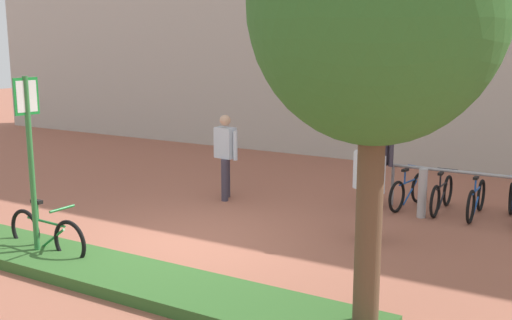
# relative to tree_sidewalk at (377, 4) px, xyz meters

# --- Properties ---
(ground_plane) EXTENTS (60.00, 60.00, 0.00)m
(ground_plane) POSITION_rel_tree_sidewalk_xyz_m (-3.51, 1.57, -3.51)
(ground_plane) COLOR #9E5B47
(planter_strip) EXTENTS (7.00, 1.10, 0.16)m
(planter_strip) POSITION_rel_tree_sidewalk_xyz_m (-3.20, -0.18, -3.43)
(planter_strip) COLOR #336028
(planter_strip) RESTS_ON ground
(tree_sidewalk) EXTENTS (2.57, 2.57, 4.95)m
(tree_sidewalk) POSITION_rel_tree_sidewalk_xyz_m (0.00, 0.00, 0.00)
(tree_sidewalk) COLOR brown
(tree_sidewalk) RESTS_ON ground
(parking_sign_post) EXTENTS (0.10, 0.36, 2.68)m
(parking_sign_post) POSITION_rel_tree_sidewalk_xyz_m (-4.97, -0.18, -1.77)
(parking_sign_post) COLOR #2D7238
(parking_sign_post) RESTS_ON ground
(bike_at_sign) EXTENTS (1.68, 0.42, 0.86)m
(bike_at_sign) POSITION_rel_tree_sidewalk_xyz_m (-4.92, -0.04, -3.16)
(bike_at_sign) COLOR black
(bike_at_sign) RESTS_ON ground
(bike_rack_cluster) EXTENTS (3.21, 1.60, 0.83)m
(bike_rack_cluster) POSITION_rel_tree_sidewalk_xyz_m (0.15, 5.40, -3.16)
(bike_rack_cluster) COLOR #99999E
(bike_rack_cluster) RESTS_ON ground
(bollard_steel) EXTENTS (0.16, 0.16, 0.90)m
(bollard_steel) POSITION_rel_tree_sidewalk_xyz_m (-0.70, 4.84, -3.06)
(bollard_steel) COLOR #ADADB2
(bollard_steel) RESTS_ON ground
(person_suited_navy) EXTENTS (0.60, 0.34, 1.72)m
(person_suited_navy) POSITION_rel_tree_sidewalk_xyz_m (-1.64, 5.12, -2.53)
(person_suited_navy) COLOR #383342
(person_suited_navy) RESTS_ON ground
(person_shirt_blue) EXTENTS (0.58, 0.36, 1.72)m
(person_shirt_blue) POSITION_rel_tree_sidewalk_xyz_m (-1.10, 3.08, -2.53)
(person_shirt_blue) COLOR #2D2D38
(person_shirt_blue) RESTS_ON ground
(person_casual_tan) EXTENTS (0.60, 0.43, 1.72)m
(person_casual_tan) POSITION_rel_tree_sidewalk_xyz_m (-4.50, 4.15, -2.53)
(person_casual_tan) COLOR #383342
(person_casual_tan) RESTS_ON ground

